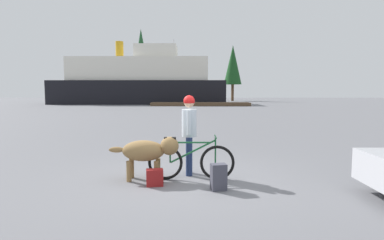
{
  "coord_description": "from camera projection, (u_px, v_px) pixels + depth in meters",
  "views": [
    {
      "loc": [
        0.14,
        -6.39,
        1.83
      ],
      "look_at": [
        0.07,
        1.65,
        1.09
      ],
      "focal_mm": 29.65,
      "sensor_mm": 36.0,
      "label": 1
    }
  ],
  "objects": [
    {
      "name": "pine_tree_far_right",
      "position": [
        233.0,
        65.0,
        57.24
      ],
      "size": [
        3.21,
        3.21,
        10.02
      ],
      "color": "#4C331E",
      "rests_on": "ground_plane"
    },
    {
      "name": "dock_pier",
      "position": [
        200.0,
        104.0,
        39.51
      ],
      "size": [
        12.21,
        2.69,
        0.4
      ],
      "primitive_type": "cube",
      "color": "brown",
      "rests_on": "ground_plane"
    },
    {
      "name": "dog",
      "position": [
        148.0,
        151.0,
        6.5
      ],
      "size": [
        1.44,
        0.5,
        0.9
      ],
      "color": "olive",
      "rests_on": "ground_plane"
    },
    {
      "name": "bicycle",
      "position": [
        191.0,
        161.0,
        6.52
      ],
      "size": [
        1.79,
        0.44,
        0.91
      ],
      "color": "black",
      "rests_on": "ground_plane"
    },
    {
      "name": "pine_tree_far_left",
      "position": [
        141.0,
        57.0,
        57.34
      ],
      "size": [
        3.52,
        3.52,
        13.0
      ],
      "color": "#4C331E",
      "rests_on": "ground_plane"
    },
    {
      "name": "ferry_boat",
      "position": [
        141.0,
        82.0,
        45.53
      ],
      "size": [
        24.0,
        7.87,
        8.85
      ],
      "color": "black",
      "rests_on": "ground_plane"
    },
    {
      "name": "ground_plane",
      "position": [
        188.0,
        180.0,
        6.53
      ],
      "size": [
        160.0,
        160.0,
        0.0
      ],
      "primitive_type": "plane",
      "color": "slate"
    },
    {
      "name": "sailboat_moored",
      "position": [
        174.0,
        100.0,
        44.09
      ],
      "size": [
        6.73,
        1.89,
        8.85
      ],
      "color": "silver",
      "rests_on": "ground_plane"
    },
    {
      "name": "handbag_pannier",
      "position": [
        155.0,
        178.0,
        6.11
      ],
      "size": [
        0.35,
        0.23,
        0.33
      ],
      "primitive_type": "cube",
      "rotation": [
        0.0,
        0.0,
        0.18
      ],
      "color": "maroon",
      "rests_on": "ground_plane"
    },
    {
      "name": "backpack",
      "position": [
        219.0,
        177.0,
        5.85
      ],
      "size": [
        0.32,
        0.25,
        0.49
      ],
      "primitive_type": "cube",
      "rotation": [
        0.0,
        0.0,
        0.21
      ],
      "color": "#3F3F4C",
      "rests_on": "ground_plane"
    },
    {
      "name": "pine_tree_center",
      "position": [
        168.0,
        69.0,
        58.05
      ],
      "size": [
        3.89,
        3.89,
        9.06
      ],
      "color": "#4C331E",
      "rests_on": "ground_plane"
    },
    {
      "name": "person_cyclist",
      "position": [
        189.0,
        127.0,
        6.88
      ],
      "size": [
        0.32,
        0.53,
        1.74
      ],
      "color": "navy",
      "rests_on": "ground_plane"
    }
  ]
}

